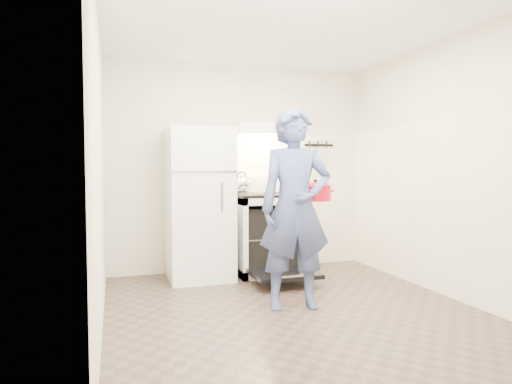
# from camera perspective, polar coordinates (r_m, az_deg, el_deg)

# --- Properties ---
(floor) EXTENTS (3.60, 3.60, 0.00)m
(floor) POSITION_cam_1_polar(r_m,az_deg,el_deg) (4.13, 4.97, -14.73)
(floor) COLOR #4F3E36
(floor) RESTS_ON ground
(back_wall) EXTENTS (3.20, 0.02, 2.50)m
(back_wall) POSITION_cam_1_polar(r_m,az_deg,el_deg) (5.64, -1.94, 2.97)
(back_wall) COLOR #EFE7CC
(back_wall) RESTS_ON ground
(refrigerator) EXTENTS (0.70, 0.70, 1.70)m
(refrigerator) POSITION_cam_1_polar(r_m,az_deg,el_deg) (5.18, -7.10, -1.49)
(refrigerator) COLOR white
(refrigerator) RESTS_ON floor
(stove_body) EXTENTS (0.76, 0.65, 0.92)m
(stove_body) POSITION_cam_1_polar(r_m,az_deg,el_deg) (5.45, 1.33, -5.36)
(stove_body) COLOR white
(stove_body) RESTS_ON floor
(cooktop) EXTENTS (0.76, 0.65, 0.03)m
(cooktop) POSITION_cam_1_polar(r_m,az_deg,el_deg) (5.40, 1.33, -0.38)
(cooktop) COLOR black
(cooktop) RESTS_ON stove_body
(backsplash) EXTENTS (0.76, 0.07, 0.20)m
(backsplash) POSITION_cam_1_polar(r_m,az_deg,el_deg) (5.67, 0.41, 0.95)
(backsplash) COLOR white
(backsplash) RESTS_ON cooktop
(oven_door) EXTENTS (0.70, 0.54, 0.04)m
(oven_door) POSITION_cam_1_polar(r_m,az_deg,el_deg) (4.97, 3.55, -10.15)
(oven_door) COLOR black
(oven_door) RESTS_ON floor
(oven_rack) EXTENTS (0.60, 0.52, 0.01)m
(oven_rack) POSITION_cam_1_polar(r_m,az_deg,el_deg) (5.46, 1.33, -5.57)
(oven_rack) COLOR slate
(oven_rack) RESTS_ON stove_body
(range_hood) EXTENTS (0.76, 0.50, 0.12)m
(range_hood) POSITION_cam_1_polar(r_m,az_deg,el_deg) (5.48, 1.09, 7.78)
(range_hood) COLOR white
(range_hood) RESTS_ON back_wall
(knife_strip) EXTENTS (0.40, 0.02, 0.03)m
(knife_strip) POSITION_cam_1_polar(r_m,az_deg,el_deg) (5.99, 7.86, 5.82)
(knife_strip) COLOR black
(knife_strip) RESTS_ON back_wall
(pizza_stone) EXTENTS (0.32, 0.32, 0.02)m
(pizza_stone) POSITION_cam_1_polar(r_m,az_deg,el_deg) (5.47, 0.63, -5.41)
(pizza_stone) COLOR #977851
(pizza_stone) RESTS_ON oven_rack
(tea_kettle) EXTENTS (0.21, 0.18, 0.26)m
(tea_kettle) POSITION_cam_1_polar(r_m,az_deg,el_deg) (5.52, -1.81, 1.20)
(tea_kettle) COLOR silver
(tea_kettle) RESTS_ON cooktop
(utensil_jar) EXTENTS (0.10, 0.10, 0.13)m
(utensil_jar) POSITION_cam_1_polar(r_m,az_deg,el_deg) (5.37, 4.89, 0.77)
(utensil_jar) COLOR silver
(utensil_jar) RESTS_ON cooktop
(person) EXTENTS (0.70, 0.51, 1.79)m
(person) POSITION_cam_1_polar(r_m,az_deg,el_deg) (4.09, 4.94, -2.09)
(person) COLOR navy
(person) RESTS_ON floor
(dutch_oven) EXTENTS (0.38, 0.31, 0.25)m
(dutch_oven) POSITION_cam_1_polar(r_m,az_deg,el_deg) (4.60, 7.40, -0.18)
(dutch_oven) COLOR #BA0719
(dutch_oven) RESTS_ON person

